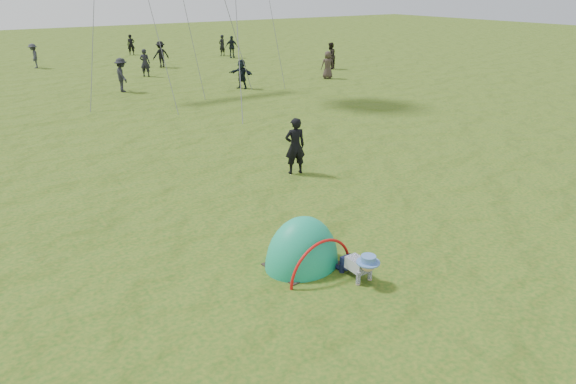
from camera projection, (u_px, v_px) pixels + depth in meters
ground at (369, 269)px, 10.44m from camera, size 140.00×140.00×0.00m
crawling_toddler at (359, 265)px, 9.97m from camera, size 0.58×0.83×0.63m
popup_tent at (302, 264)px, 10.61m from camera, size 1.73×1.47×2.10m
standing_adult at (295, 146)px, 15.41m from camera, size 0.72×0.57×1.73m
crowd_person_0 at (145, 63)px, 31.94m from camera, size 0.74×0.68×1.69m
crowd_person_3 at (34, 56)px, 35.14m from camera, size 0.79×1.15×1.65m
crowd_person_4 at (328, 65)px, 31.24m from camera, size 0.95×0.82×1.64m
crowd_person_6 at (222, 45)px, 41.38m from camera, size 0.69×0.56×1.63m
crowd_person_7 at (330, 56)px, 34.73m from camera, size 1.08×1.02×1.76m
crowd_person_9 at (161, 54)px, 35.48m from camera, size 1.16×0.69×1.76m
crowd_person_11 at (242, 74)px, 28.25m from camera, size 1.14×1.51×1.58m
crowd_person_12 at (131, 45)px, 41.81m from camera, size 0.68×0.55×1.61m
crowd_person_14 at (232, 47)px, 40.12m from camera, size 1.04×0.60×1.67m
crowd_person_15 at (122, 75)px, 27.32m from camera, size 0.70×1.18×1.78m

